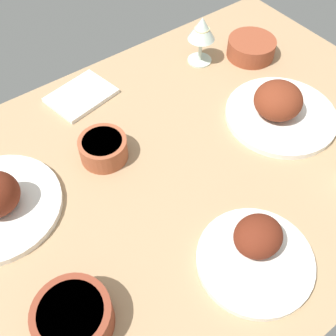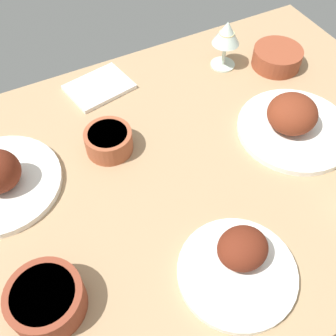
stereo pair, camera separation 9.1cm
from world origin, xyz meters
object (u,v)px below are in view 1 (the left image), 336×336
plate_far_side (279,108)px  folded_napkin (81,96)px  bowl_sauce (73,317)px  bowl_onions (251,47)px  bowl_potatoes (103,148)px  wine_glass (202,31)px  plate_center_main (256,250)px

plate_far_side → folded_napkin: (-36.66, 36.64, -2.65)cm
bowl_sauce → folded_napkin: 59.79cm
bowl_onions → folded_napkin: (-49.07, 13.67, -2.27)cm
bowl_potatoes → wine_glass: wine_glass is taller
bowl_onions → bowl_sauce: (-78.82, -38.11, 0.57)cm
wine_glass → folded_napkin: 37.28cm
plate_far_side → wine_glass: (-1.21, 29.87, 6.67)cm
plate_far_side → bowl_onions: (12.40, 22.97, -0.39)cm
plate_far_side → wine_glass: 30.63cm
plate_far_side → bowl_sauce: (-66.42, -15.15, 0.18)cm
bowl_sauce → bowl_onions: bearing=25.8°
plate_center_main → folded_napkin: size_ratio=1.40×
bowl_onions → wine_glass: size_ratio=0.99×
plate_center_main → wine_glass: 62.89cm
plate_far_side → plate_center_main: bearing=-142.4°
plate_far_side → bowl_onions: bearing=61.6°
plate_center_main → bowl_potatoes: (-10.47, 39.74, 0.52)cm
plate_center_main → wine_glass: size_ratio=1.64×
plate_far_side → folded_napkin: size_ratio=1.72×
bowl_sauce → bowl_potatoes: (24.11, 30.33, -0.42)cm
plate_center_main → bowl_potatoes: size_ratio=2.04×
bowl_sauce → plate_center_main: bearing=-15.2°
plate_far_side → bowl_sauce: 68.12cm
plate_far_side → bowl_sauce: bearing=-167.2°
plate_center_main → plate_far_side: bearing=37.6°
bowl_potatoes → wine_glass: size_ratio=0.80×
bowl_sauce → wine_glass: bearing=34.6°
plate_far_side → folded_napkin: 51.90cm
plate_far_side → bowl_onions: plate_far_side is taller
plate_center_main → bowl_potatoes: bearing=104.8°
bowl_sauce → folded_napkin: bowl_sauce is taller
bowl_potatoes → folded_napkin: bearing=75.3°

